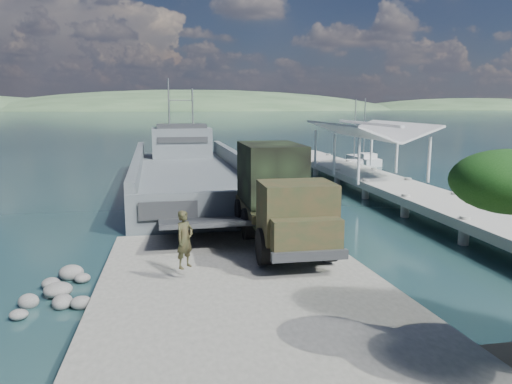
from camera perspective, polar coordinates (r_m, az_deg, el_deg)
name	(u,v)px	position (r m, az deg, el deg)	size (l,w,h in m)	color
ground	(240,290)	(18.34, -1.84, -11.16)	(1400.00, 1400.00, 0.00)	#173838
boat_ramp	(244,294)	(17.33, -1.35, -11.56)	(10.00, 18.00, 0.50)	slate
shoreline_rocks	(62,297)	(19.01, -21.27, -11.09)	(3.20, 5.60, 0.90)	#5B5B59
distant_headlands	(211,110)	(579.34, -5.14, 9.30)	(1000.00, 240.00, 48.00)	#304B2F
pier	(372,171)	(39.23, 13.08, 2.39)	(6.40, 44.00, 6.10)	#A09F96
landing_craft	(189,179)	(39.67, -7.64, 1.48)	(9.04, 33.13, 9.78)	#4F585E
military_truck	(279,195)	(22.32, 2.59, -0.30)	(3.07, 9.26, 4.28)	black
soldier	(185,250)	(17.93, -8.12, -6.59)	(0.75, 0.50, 2.06)	#24321C
sailboat_near	(354,168)	(50.78, 11.11, 2.76)	(3.39, 6.24, 7.30)	silver
sailboat_far	(364,160)	(57.52, 12.21, 3.56)	(1.81, 6.16, 7.49)	silver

